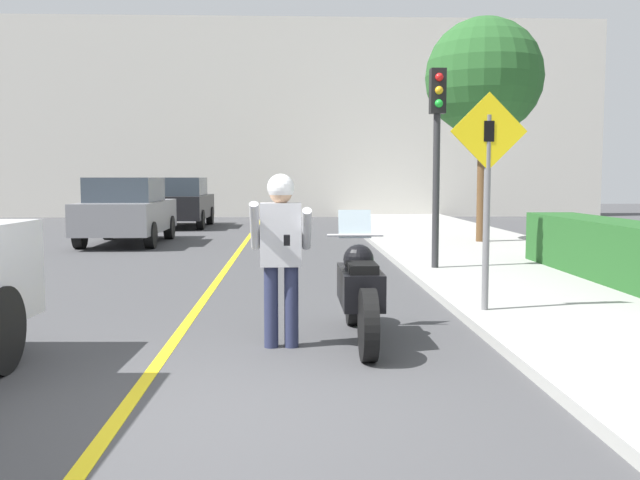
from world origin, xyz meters
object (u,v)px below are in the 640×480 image
parked_car_grey (127,210)px  parked_car_black (181,202)px  crossing_sign (487,180)px  motorcycle (360,291)px  person_biker (281,242)px  street_tree (484,78)px  traffic_light (437,129)px

parked_car_grey → parked_car_black: (0.41, 6.11, 0.00)m
crossing_sign → parked_car_grey: (-6.47, 9.92, -0.79)m
parked_car_black → crossing_sign: bearing=-69.3°
motorcycle → parked_car_black: bearing=104.6°
motorcycle → parked_car_grey: parked_car_grey is taller
parked_car_grey → parked_car_black: bearing=86.2°
person_biker → street_tree: bearing=65.3°
street_tree → parked_car_black: (-8.43, 6.99, -3.24)m
person_biker → traffic_light: 6.09m
traffic_light → parked_car_black: size_ratio=0.81×
parked_car_grey → parked_car_black: 6.13m
motorcycle → person_biker: size_ratio=1.35×
crossing_sign → parked_car_black: (-6.07, 16.03, -0.79)m
person_biker → crossing_sign: 2.81m
person_biker → parked_car_grey: bearing=109.9°
street_tree → motorcycle: bearing=-111.4°
crossing_sign → motorcycle: bearing=-146.3°
motorcycle → parked_car_grey: 12.02m
traffic_light → street_tree: (2.16, 5.06, 1.59)m
crossing_sign → street_tree: 9.66m
motorcycle → street_tree: 11.43m
traffic_light → parked_car_black: traffic_light is taller
crossing_sign → parked_car_black: bearing=110.7°
street_tree → parked_car_black: 11.42m
street_tree → parked_car_black: size_ratio=1.29×
person_biker → parked_car_grey: person_biker is taller
person_biker → parked_car_grey: size_ratio=0.41×
person_biker → parked_car_grey: (-4.07, 11.25, -0.19)m
motorcycle → traffic_light: (1.81, 5.04, 1.98)m
motorcycle → street_tree: (3.96, 10.11, 3.57)m
motorcycle → traffic_light: size_ratio=0.68×
traffic_light → street_tree: size_ratio=0.63×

